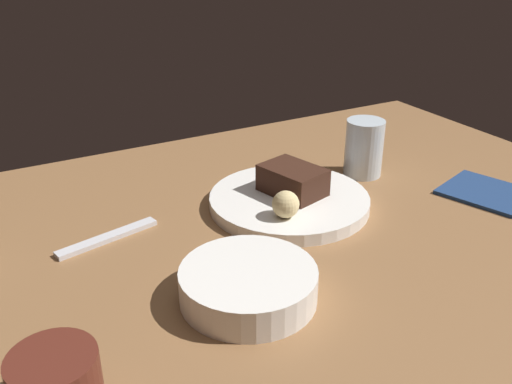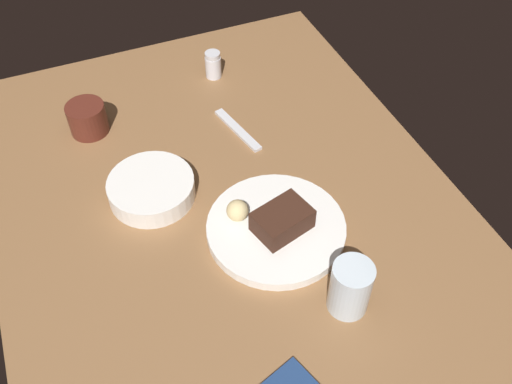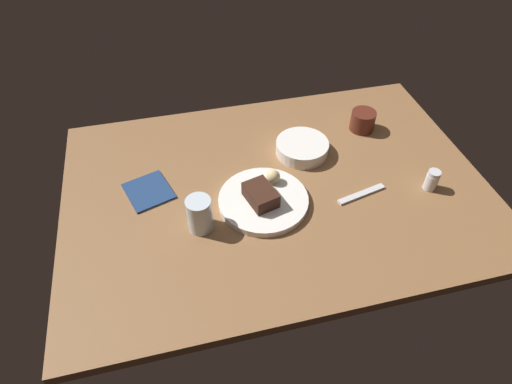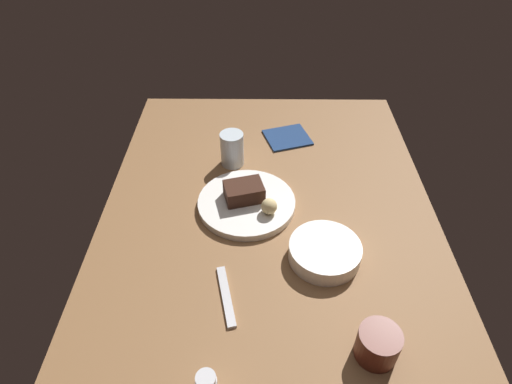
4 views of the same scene
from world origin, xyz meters
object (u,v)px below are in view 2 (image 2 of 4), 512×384
object	(u,v)px
dessert_plate	(276,228)
bread_roll	(238,210)
side_bowl	(152,189)
salt_shaker	(213,65)
water_glass	(350,288)
dessert_spoon	(238,130)
chocolate_cake_slice	(282,220)
coffee_cup	(87,119)

from	to	relation	value
dessert_plate	bread_roll	distance (cm)	7.50
side_bowl	dessert_plate	bearing A→B (deg)	-133.28
salt_shaker	water_glass	bearing A→B (deg)	179.16
side_bowl	dessert_spoon	xyz separation A→B (cm)	(10.72, -21.50, -1.64)
chocolate_cake_slice	water_glass	xyz separation A→B (cm)	(-16.99, -3.83, 0.88)
dessert_plate	water_glass	size ratio (longest dim) A/B	2.51
salt_shaker	dessert_spoon	size ratio (longest dim) A/B	0.42
chocolate_cake_slice	salt_shaker	xyz separation A→B (cm)	(48.52, -4.78, -0.96)
bread_roll	water_glass	bearing A→B (deg)	-155.85
bread_roll	side_bowl	bearing A→B (deg)	44.57
salt_shaker	coffee_cup	xyz separation A→B (cm)	(-7.76, 30.39, 0.17)
side_bowl	dessert_spoon	size ratio (longest dim) A/B	1.08
dessert_plate	chocolate_cake_slice	size ratio (longest dim) A/B	2.59
side_bowl	coffee_cup	size ratio (longest dim) A/B	2.04
salt_shaker	water_glass	xyz separation A→B (cm)	(-65.51, 0.95, 1.83)
dessert_spoon	water_glass	bearing A→B (deg)	168.38
water_glass	coffee_cup	distance (cm)	64.84
dessert_spoon	bread_roll	bearing A→B (deg)	146.15
side_bowl	salt_shaker	bearing A→B (deg)	-37.32
dessert_plate	chocolate_cake_slice	distance (cm)	3.31
water_glass	coffee_cup	bearing A→B (deg)	27.01
chocolate_cake_slice	salt_shaker	size ratio (longest dim) A/B	1.52
chocolate_cake_slice	dessert_spoon	bearing A→B (deg)	-5.80
chocolate_cake_slice	bread_roll	size ratio (longest dim) A/B	2.42
water_glass	chocolate_cake_slice	bearing A→B (deg)	12.69
coffee_cup	side_bowl	bearing A→B (deg)	-162.99
salt_shaker	coffee_cup	bearing A→B (deg)	104.33
salt_shaker	dessert_spoon	xyz separation A→B (cm)	(-19.95, 1.88, -2.75)
salt_shaker	water_glass	distance (cm)	65.54
chocolate_cake_slice	salt_shaker	world-z (taller)	salt_shaker
dessert_plate	bread_roll	xyz separation A→B (cm)	(4.22, 5.46, 2.94)
salt_shaker	coffee_cup	size ratio (longest dim) A/B	0.79
side_bowl	water_glass	bearing A→B (deg)	-147.23
bread_roll	salt_shaker	size ratio (longest dim) A/B	0.63
dessert_plate	side_bowl	world-z (taller)	side_bowl
dessert_plate	side_bowl	distance (cm)	24.67
chocolate_cake_slice	side_bowl	bearing A→B (deg)	46.18
dessert_spoon	coffee_cup	bearing A→B (deg)	54.07
bread_roll	dessert_spoon	world-z (taller)	bread_roll
coffee_cup	chocolate_cake_slice	bearing A→B (deg)	-147.86
bread_roll	salt_shaker	xyz separation A→B (cm)	(43.35, -10.89, -0.80)
coffee_cup	dessert_spoon	world-z (taller)	coffee_cup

